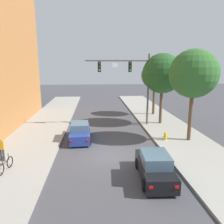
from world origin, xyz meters
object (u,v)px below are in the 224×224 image
bicycle_leaning (5,165)px  pedestrian_sidewalk_left_walker (1,148)px  traffic_signal_mast (131,76)px  street_tree_third (155,76)px  car_lead_blue (80,132)px  street_tree_nearest (194,74)px  fire_hydrant (165,136)px  car_following_black (155,167)px  street_tree_second (162,74)px

bicycle_leaning → pedestrian_sidewalk_left_walker: bearing=117.3°
traffic_signal_mast → bicycle_leaning: size_ratio=4.26×
traffic_signal_mast → street_tree_third: bearing=51.2°
car_lead_blue → street_tree_nearest: street_tree_nearest is taller
pedestrian_sidewalk_left_walker → street_tree_third: (14.01, 13.41, 4.12)m
bicycle_leaning → fire_hydrant: 12.46m
traffic_signal_mast → bicycle_leaning: traffic_signal_mast is taller
pedestrian_sidewalk_left_walker → street_tree_nearest: size_ratio=0.21×
car_lead_blue → fire_hydrant: (7.37, -1.04, -0.22)m
car_following_black → street_tree_third: (4.33, 16.24, 4.46)m
fire_hydrant → street_tree_second: bearing=77.5°
traffic_signal_mast → car_following_black: bearing=-92.0°
street_tree_third → pedestrian_sidewalk_left_walker: bearing=-136.3°
car_lead_blue → fire_hydrant: car_lead_blue is taller
bicycle_leaning → traffic_signal_mast: bearing=47.1°
car_lead_blue → pedestrian_sidewalk_left_walker: 6.53m
bicycle_leaning → street_tree_second: 17.19m
pedestrian_sidewalk_left_walker → fire_hydrant: size_ratio=2.28×
street_tree_second → car_lead_blue: bearing=-152.2°
bicycle_leaning → street_tree_second: (12.78, 10.32, 5.07)m
pedestrian_sidewalk_left_walker → street_tree_nearest: bearing=12.4°
street_tree_second → street_tree_third: size_ratio=1.12×
traffic_signal_mast → street_tree_second: street_tree_second is taller
bicycle_leaning → street_tree_nearest: (13.60, 4.66, 5.26)m
traffic_signal_mast → street_tree_nearest: size_ratio=0.98×
car_lead_blue → street_tree_second: 10.90m
car_lead_blue → street_tree_third: street_tree_third is taller
car_following_black → pedestrian_sidewalk_left_walker: 10.09m
car_following_black → traffic_signal_mast: bearing=88.0°
car_lead_blue → street_tree_nearest: (9.43, -1.11, 5.07)m
car_following_black → pedestrian_sidewalk_left_walker: bearing=163.7°
bicycle_leaning → street_tree_third: street_tree_third is taller
bicycle_leaning → street_tree_second: street_tree_second is taller
fire_hydrant → street_tree_nearest: 5.68m
car_lead_blue → bicycle_leaning: car_lead_blue is taller
car_following_black → street_tree_third: bearing=75.1°
car_lead_blue → street_tree_second: street_tree_second is taller
fire_hydrant → street_tree_second: size_ratio=0.09×
car_following_black → street_tree_second: size_ratio=0.57×
traffic_signal_mast → car_lead_blue: bearing=-140.4°
fire_hydrant → street_tree_second: street_tree_second is taller
traffic_signal_mast → fire_hydrant: traffic_signal_mast is taller
car_lead_blue → bicycle_leaning: size_ratio=2.45×
car_lead_blue → street_tree_third: 13.63m
car_following_black → pedestrian_sidewalk_left_walker: (-9.68, 2.83, 0.34)m
street_tree_second → traffic_signal_mast: bearing=-175.1°
pedestrian_sidewalk_left_walker → car_following_black: bearing=-16.3°
car_following_black → pedestrian_sidewalk_left_walker: size_ratio=2.63×
traffic_signal_mast → street_tree_nearest: 6.88m
pedestrian_sidewalk_left_walker → fire_hydrant: pedestrian_sidewalk_left_walker is taller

